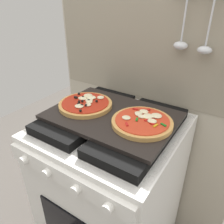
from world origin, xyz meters
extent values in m
cube|color=#B2A893|center=(0.00, 0.34, 0.78)|extent=(1.10, 0.03, 1.55)
cube|color=gray|center=(0.00, 0.32, 1.15)|extent=(1.08, 0.00, 0.56)
cylinder|color=silver|center=(0.17, 0.29, 1.29)|extent=(0.01, 0.01, 0.19)
ellipsoid|color=silver|center=(0.17, 0.29, 1.18)|extent=(0.06, 0.05, 0.03)
cylinder|color=silver|center=(0.27, 0.29, 1.28)|extent=(0.01, 0.01, 0.19)
ellipsoid|color=silver|center=(0.27, 0.29, 1.17)|extent=(0.06, 0.05, 0.03)
cube|color=white|center=(0.00, 0.00, 0.43)|extent=(0.60, 0.60, 0.86)
cube|color=black|center=(0.00, 0.00, 0.85)|extent=(0.59, 0.59, 0.01)
cube|color=black|center=(-0.14, 0.00, 0.88)|extent=(0.24, 0.51, 0.04)
cube|color=black|center=(0.14, 0.00, 0.88)|extent=(0.24, 0.51, 0.04)
cube|color=white|center=(0.00, -0.31, 0.80)|extent=(0.58, 0.02, 0.07)
cylinder|color=silver|center=(-0.20, -0.33, 0.80)|extent=(0.04, 0.02, 0.04)
cylinder|color=silver|center=(-0.07, -0.33, 0.80)|extent=(0.04, 0.02, 0.04)
cylinder|color=silver|center=(0.07, -0.33, 0.80)|extent=(0.04, 0.02, 0.04)
cylinder|color=silver|center=(0.20, -0.33, 0.80)|extent=(0.04, 0.02, 0.04)
cube|color=black|center=(0.00, 0.00, 0.91)|extent=(0.54, 0.38, 0.02)
cylinder|color=tan|center=(-0.14, -0.01, 0.93)|extent=(0.24, 0.24, 0.02)
cylinder|color=#AD2614|center=(-0.14, -0.01, 0.94)|extent=(0.22, 0.22, 0.00)
ellipsoid|color=beige|center=(-0.18, 0.01, 0.94)|extent=(0.04, 0.03, 0.01)
ellipsoid|color=beige|center=(-0.14, 0.01, 0.94)|extent=(0.04, 0.03, 0.01)
ellipsoid|color=beige|center=(-0.17, 0.01, 0.94)|extent=(0.03, 0.03, 0.01)
ellipsoid|color=beige|center=(-0.17, 0.05, 0.94)|extent=(0.04, 0.04, 0.01)
ellipsoid|color=beige|center=(-0.13, -0.06, 0.94)|extent=(0.04, 0.04, 0.01)
ellipsoid|color=beige|center=(-0.11, -0.03, 0.94)|extent=(0.03, 0.03, 0.01)
ellipsoid|color=beige|center=(-0.11, 0.07, 0.94)|extent=(0.03, 0.03, 0.01)
ellipsoid|color=beige|center=(-0.12, 0.00, 0.94)|extent=(0.03, 0.03, 0.01)
ellipsoid|color=beige|center=(-0.15, 0.04, 0.94)|extent=(0.05, 0.04, 0.01)
sphere|color=black|center=(-0.13, -0.05, 0.94)|extent=(0.01, 0.01, 0.01)
sphere|color=black|center=(-0.13, 0.01, 0.94)|extent=(0.01, 0.01, 0.01)
sphere|color=black|center=(-0.15, -0.01, 0.94)|extent=(0.01, 0.01, 0.01)
sphere|color=black|center=(-0.16, -0.03, 0.94)|extent=(0.01, 0.01, 0.01)
sphere|color=black|center=(-0.11, -0.04, 0.94)|extent=(0.01, 0.01, 0.01)
sphere|color=black|center=(-0.18, 0.02, 0.94)|extent=(0.01, 0.01, 0.01)
sphere|color=black|center=(-0.21, 0.00, 0.94)|extent=(0.01, 0.01, 0.01)
sphere|color=black|center=(-0.20, 0.00, 0.94)|extent=(0.01, 0.01, 0.01)
sphere|color=black|center=(-0.22, 0.04, 0.94)|extent=(0.01, 0.01, 0.01)
sphere|color=black|center=(-0.10, -0.09, 0.94)|extent=(0.01, 0.01, 0.01)
sphere|color=black|center=(-0.10, 0.02, 0.94)|extent=(0.01, 0.01, 0.01)
sphere|color=black|center=(-0.15, -0.05, 0.94)|extent=(0.01, 0.01, 0.01)
cylinder|color=tan|center=(0.15, -0.01, 0.93)|extent=(0.24, 0.24, 0.02)
cylinder|color=red|center=(0.15, -0.01, 0.94)|extent=(0.22, 0.22, 0.00)
ellipsoid|color=beige|center=(0.17, 0.03, 0.94)|extent=(0.03, 0.03, 0.01)
ellipsoid|color=beige|center=(0.14, 0.01, 0.94)|extent=(0.03, 0.03, 0.01)
ellipsoid|color=beige|center=(0.19, 0.00, 0.94)|extent=(0.04, 0.03, 0.01)
ellipsoid|color=beige|center=(0.11, 0.03, 0.94)|extent=(0.03, 0.03, 0.01)
ellipsoid|color=beige|center=(0.12, 0.05, 0.94)|extent=(0.04, 0.03, 0.01)
ellipsoid|color=beige|center=(0.16, 0.03, 0.94)|extent=(0.04, 0.05, 0.01)
ellipsoid|color=beige|center=(0.18, 0.05, 0.94)|extent=(0.05, 0.04, 0.01)
ellipsoid|color=beige|center=(0.09, -0.03, 0.94)|extent=(0.04, 0.03, 0.01)
ellipsoid|color=beige|center=(0.12, 0.02, 0.94)|extent=(0.03, 0.03, 0.01)
cube|color=red|center=(0.11, -0.07, 0.94)|extent=(0.02, 0.02, 0.00)
cube|color=red|center=(0.16, 0.00, 0.94)|extent=(0.01, 0.02, 0.00)
cube|color=red|center=(0.14, 0.02, 0.94)|extent=(0.01, 0.03, 0.00)
cube|color=red|center=(0.08, 0.05, 0.94)|extent=(0.02, 0.01, 0.00)
cube|color=#19721E|center=(0.13, -0.02, 0.94)|extent=(0.02, 0.03, 0.00)
cube|color=gold|center=(0.21, -0.02, 0.94)|extent=(0.01, 0.03, 0.00)
cube|color=gold|center=(0.15, 0.01, 0.94)|extent=(0.02, 0.01, 0.00)
cube|color=red|center=(0.17, 0.03, 0.94)|extent=(0.02, 0.02, 0.00)
cube|color=red|center=(0.19, -0.02, 0.94)|extent=(0.02, 0.01, 0.00)
cube|color=#19721E|center=(0.23, 0.00, 0.94)|extent=(0.03, 0.02, 0.00)
cube|color=red|center=(0.19, 0.04, 0.94)|extent=(0.03, 0.02, 0.00)
cube|color=red|center=(0.13, 0.08, 0.94)|extent=(0.02, 0.03, 0.00)
camera|label=1|loc=(0.46, -0.70, 1.39)|focal=35.51mm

